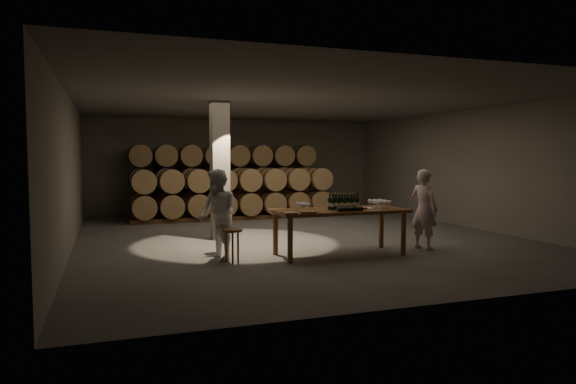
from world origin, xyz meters
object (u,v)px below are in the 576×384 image
object	(u,v)px
bottle_cluster	(343,203)
person_woman	(218,214)
tasting_table	(339,215)
plate	(368,208)
notebook_near	(308,212)
person_man	(424,209)
stool	(232,235)

from	to	relation	value
bottle_cluster	person_woman	bearing A→B (deg)	171.39
tasting_table	plate	distance (m)	0.59
notebook_near	bottle_cluster	bearing A→B (deg)	34.82
tasting_table	person_woman	distance (m)	2.37
plate	notebook_near	bearing A→B (deg)	-167.55
plate	person_man	bearing A→B (deg)	3.18
stool	person_woman	size ratio (longest dim) A/B	0.36
bottle_cluster	person_woman	size ratio (longest dim) A/B	0.35
tasting_table	notebook_near	distance (m)	0.93
stool	person_man	world-z (taller)	person_man
bottle_cluster	person_woman	distance (m)	2.45
person_woman	notebook_near	bearing A→B (deg)	47.50
tasting_table	notebook_near	bearing A→B (deg)	-154.37
tasting_table	plate	world-z (taller)	plate
notebook_near	person_woman	size ratio (longest dim) A/B	0.16
plate	stool	world-z (taller)	plate
person_man	person_woman	xyz separation A→B (m)	(-4.27, 0.35, 0.02)
notebook_near	person_woman	world-z (taller)	person_woman
stool	person_woman	bearing A→B (deg)	118.25
bottle_cluster	plate	bearing A→B (deg)	-6.16
plate	notebook_near	size ratio (longest dim) A/B	0.98
plate	notebook_near	distance (m)	1.44
bottle_cluster	person_man	distance (m)	1.87
tasting_table	stool	xyz separation A→B (m)	(-2.15, -0.02, -0.30)
person_man	notebook_near	bearing A→B (deg)	76.47
tasting_table	person_man	world-z (taller)	person_man
stool	person_man	xyz separation A→B (m)	(4.08, 0.01, 0.34)
person_man	person_woman	bearing A→B (deg)	63.89
tasting_table	person_man	distance (m)	1.93
stool	person_man	distance (m)	4.09
stool	person_woman	world-z (taller)	person_woman
bottle_cluster	tasting_table	bearing A→B (deg)	155.20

